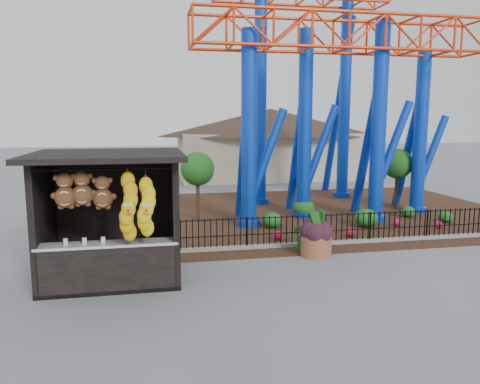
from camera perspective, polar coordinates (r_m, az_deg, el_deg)
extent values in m
plane|color=slate|center=(11.30, 0.02, -11.28)|extent=(120.00, 120.00, 0.00)
cube|color=#331E11|center=(19.77, 6.94, -2.55)|extent=(18.00, 12.00, 0.02)
cube|color=gray|center=(15.21, 12.80, -5.97)|extent=(18.00, 0.18, 0.12)
cube|color=black|center=(12.27, -15.20, -9.71)|extent=(3.20, 2.60, 0.10)
cube|color=black|center=(13.11, -15.09, -1.97)|extent=(3.20, 0.12, 3.00)
cube|color=black|center=(12.12, -22.77, -3.23)|extent=(0.12, 2.60, 3.00)
cube|color=black|center=(11.87, -8.04, -2.85)|extent=(0.12, 2.60, 3.00)
cube|color=black|center=(11.43, -15.89, 4.35)|extent=(3.50, 3.40, 0.12)
cube|color=black|center=(10.94, -23.99, -4.55)|extent=(0.14, 0.14, 3.00)
cube|color=black|center=(10.67, -7.73, -4.18)|extent=(0.14, 0.14, 3.00)
cube|color=black|center=(11.12, -15.68, -8.97)|extent=(3.00, 0.50, 1.10)
cube|color=silver|center=(10.96, -15.80, -6.13)|extent=(3.10, 0.55, 0.06)
cylinder|color=black|center=(10.26, -16.38, 2.67)|extent=(2.90, 0.04, 0.04)
cylinder|color=#0B38BF|center=(16.80, 1.10, 7.51)|extent=(0.56, 0.56, 7.00)
cylinder|color=#0B38BF|center=(17.21, 1.06, -3.81)|extent=(0.84, 0.84, 0.24)
cylinder|color=#0B38BF|center=(18.63, 7.92, 8.02)|extent=(0.56, 0.56, 7.30)
cylinder|color=#0B38BF|center=(19.00, 7.69, -2.68)|extent=(0.84, 0.84, 0.24)
cylinder|color=#0B38BF|center=(18.51, 16.56, 8.05)|extent=(0.56, 0.56, 7.50)
cylinder|color=#0B38BF|center=(18.89, 16.08, -3.02)|extent=(0.84, 0.84, 0.24)
cylinder|color=#0B38BF|center=(20.80, 21.12, 6.63)|extent=(0.56, 0.56, 6.60)
cylinder|color=#0B38BF|center=(21.13, 20.64, -2.01)|extent=(0.84, 0.84, 0.24)
cylinder|color=#0B38BF|center=(21.53, 2.50, 11.13)|extent=(0.56, 0.56, 9.50)
cylinder|color=#0B38BF|center=(21.84, 2.42, -1.10)|extent=(0.84, 0.84, 0.24)
cylinder|color=#0B38BF|center=(23.94, 12.68, 11.89)|extent=(0.56, 0.56, 10.50)
cylinder|color=#0B38BF|center=(24.20, 12.27, -0.32)|extent=(0.84, 0.84, 0.24)
cylinder|color=#0B38BF|center=(17.72, 0.47, 4.75)|extent=(0.36, 2.21, 5.85)
cylinder|color=#0B38BF|center=(17.31, 3.15, 4.06)|extent=(1.62, 0.32, 3.73)
cylinder|color=#0B38BF|center=(19.51, 7.00, 5.39)|extent=(0.36, 2.29, 6.10)
cylinder|color=#0B38BF|center=(19.19, 9.54, 4.73)|extent=(1.67, 0.32, 3.88)
cylinder|color=#0B38BF|center=(19.34, 15.21, 5.34)|extent=(0.36, 2.34, 6.26)
cylinder|color=#0B38BF|center=(19.15, 17.86, 4.63)|extent=(1.71, 0.32, 3.99)
cylinder|color=#0B38BF|center=(21.61, 19.73, 4.57)|extent=(0.36, 2.10, 5.53)
cylinder|color=#0B38BF|center=(21.48, 22.14, 3.98)|extent=(1.54, 0.32, 3.52)
cylinder|color=#935735|center=(13.69, 9.25, -6.47)|extent=(1.14, 1.14, 0.60)
ellipsoid|color=#2F1220|center=(13.54, 9.32, -3.94)|extent=(0.70, 0.70, 0.64)
imported|color=#265D1B|center=(14.12, 8.18, -5.15)|extent=(0.97, 0.87, 0.99)
ellipsoid|color=#1A5619|center=(16.94, 3.93, -3.44)|extent=(0.69, 0.69, 0.55)
ellipsoid|color=#1A5619|center=(17.62, 15.12, -3.06)|extent=(0.83, 0.83, 0.66)
ellipsoid|color=#1A5619|center=(19.88, 19.81, -2.28)|extent=(0.55, 0.55, 0.44)
ellipsoid|color=#1A5619|center=(18.95, 7.77, -1.93)|extent=(0.89, 0.89, 0.71)
ellipsoid|color=#1A5619|center=(19.39, 23.77, -2.78)|extent=(0.54, 0.54, 0.43)
sphere|color=#D00D40|center=(15.28, 4.66, -5.33)|extent=(0.28, 0.28, 0.28)
sphere|color=#D00D40|center=(16.06, 13.30, -4.84)|extent=(0.28, 0.28, 0.28)
sphere|color=#D00D40|center=(18.09, 18.58, -3.53)|extent=(0.28, 0.28, 0.28)
sphere|color=#D00D40|center=(18.25, 23.03, -3.68)|extent=(0.28, 0.28, 0.28)
cube|color=#BFAD8C|center=(31.55, 3.71, 4.48)|extent=(12.00, 6.00, 3.00)
cone|color=#332319|center=(31.46, 3.75, 8.84)|extent=(15.00, 15.00, 1.80)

